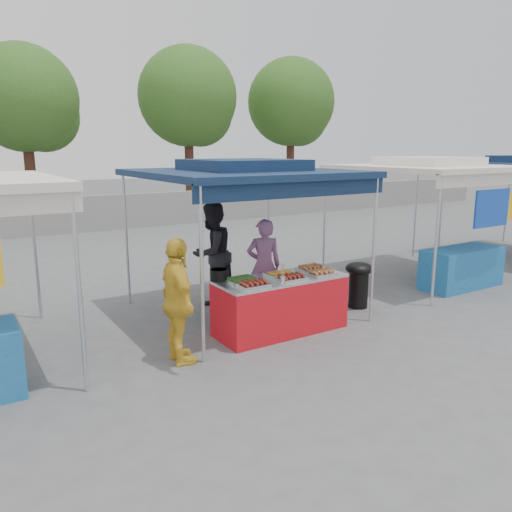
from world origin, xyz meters
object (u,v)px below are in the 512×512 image
cooking_pot (219,275)px  customer_person (178,302)px  wok_burner (359,281)px  helper_man (212,253)px  vendor_woman (264,266)px  vendor_table (281,304)px

cooking_pot → customer_person: size_ratio=0.17×
wok_burner → helper_man: (-2.04, 1.61, 0.43)m
vendor_woman → wok_burner: bearing=179.4°
wok_burner → cooking_pot: bearing=160.5°
vendor_table → customer_person: customer_person is taller
helper_man → customer_person: helper_man is taller
wok_burner → vendor_woman: 1.71m
wok_burner → vendor_table: bearing=170.5°
wok_burner → customer_person: 3.65m
helper_man → wok_burner: bearing=119.9°
vendor_table → vendor_woman: bearing=71.7°
cooking_pot → vendor_woman: vendor_woman is taller
vendor_table → wok_burner: 1.86m
vendor_woman → vendor_table: bearing=95.9°
wok_burner → customer_person: size_ratio=0.49×
helper_man → customer_person: 2.62m
vendor_table → customer_person: 1.83m
customer_person → wok_burner: bearing=-77.9°
vendor_table → cooking_pot: bearing=157.2°
vendor_table → cooking_pot: cooking_pot is taller
vendor_woman → helper_man: bearing=-36.1°
wok_burner → vendor_woman: size_ratio=0.51×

